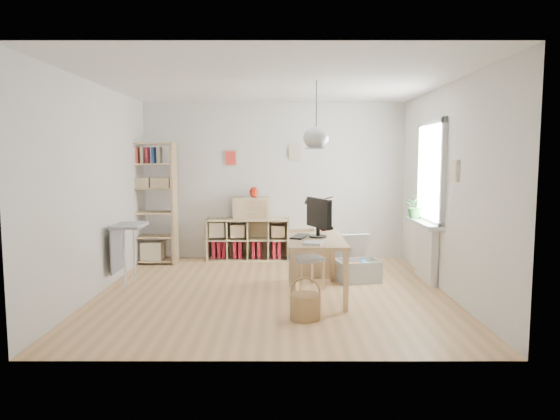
{
  "coord_description": "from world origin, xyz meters",
  "views": [
    {
      "loc": [
        0.1,
        -6.41,
        1.75
      ],
      "look_at": [
        0.1,
        0.3,
        1.05
      ],
      "focal_mm": 32.0,
      "sensor_mm": 36.0,
      "label": 1
    }
  ],
  "objects_px": {
    "desk": "(315,244)",
    "cube_shelf": "(247,242)",
    "monitor": "(318,215)",
    "storage_chest": "(356,266)",
    "drawer_chest": "(251,208)",
    "tall_bookshelf": "(151,198)",
    "chair": "(305,255)"
  },
  "relations": [
    {
      "from": "tall_bookshelf",
      "to": "chair",
      "type": "height_order",
      "value": "tall_bookshelf"
    },
    {
      "from": "monitor",
      "to": "drawer_chest",
      "type": "distance_m",
      "value": 2.41
    },
    {
      "from": "cube_shelf",
      "to": "monitor",
      "type": "relative_size",
      "value": 2.56
    },
    {
      "from": "desk",
      "to": "cube_shelf",
      "type": "distance_m",
      "value": 2.48
    },
    {
      "from": "desk",
      "to": "cube_shelf",
      "type": "height_order",
      "value": "desk"
    },
    {
      "from": "monitor",
      "to": "cube_shelf",
      "type": "bearing_deg",
      "value": 92.65
    },
    {
      "from": "desk",
      "to": "chair",
      "type": "xyz_separation_m",
      "value": [
        -0.11,
        0.37,
        -0.21
      ]
    },
    {
      "from": "storage_chest",
      "to": "cube_shelf",
      "type": "bearing_deg",
      "value": 126.66
    },
    {
      "from": "monitor",
      "to": "drawer_chest",
      "type": "relative_size",
      "value": 0.87
    },
    {
      "from": "chair",
      "to": "storage_chest",
      "type": "xyz_separation_m",
      "value": [
        0.76,
        0.4,
        -0.24
      ]
    },
    {
      "from": "desk",
      "to": "storage_chest",
      "type": "bearing_deg",
      "value": 49.97
    },
    {
      "from": "tall_bookshelf",
      "to": "storage_chest",
      "type": "bearing_deg",
      "value": -20.07
    },
    {
      "from": "desk",
      "to": "drawer_chest",
      "type": "distance_m",
      "value": 2.4
    },
    {
      "from": "drawer_chest",
      "to": "monitor",
      "type": "bearing_deg",
      "value": -70.17
    },
    {
      "from": "desk",
      "to": "storage_chest",
      "type": "relative_size",
      "value": 1.9
    },
    {
      "from": "drawer_chest",
      "to": "tall_bookshelf",
      "type": "bearing_deg",
      "value": -175.84
    },
    {
      "from": "cube_shelf",
      "to": "monitor",
      "type": "xyz_separation_m",
      "value": [
        1.06,
        -2.24,
        0.73
      ]
    },
    {
      "from": "storage_chest",
      "to": "drawer_chest",
      "type": "bearing_deg",
      "value": 126.08
    },
    {
      "from": "desk",
      "to": "cube_shelf",
      "type": "xyz_separation_m",
      "value": [
        -1.02,
        2.23,
        -0.36
      ]
    },
    {
      "from": "desk",
      "to": "monitor",
      "type": "bearing_deg",
      "value": -8.94
    },
    {
      "from": "storage_chest",
      "to": "drawer_chest",
      "type": "relative_size",
      "value": 1.26
    },
    {
      "from": "chair",
      "to": "monitor",
      "type": "relative_size",
      "value": 1.43
    },
    {
      "from": "chair",
      "to": "monitor",
      "type": "bearing_deg",
      "value": -92.49
    },
    {
      "from": "desk",
      "to": "drawer_chest",
      "type": "height_order",
      "value": "drawer_chest"
    },
    {
      "from": "chair",
      "to": "cube_shelf",
      "type": "bearing_deg",
      "value": 92.37
    },
    {
      "from": "drawer_chest",
      "to": "storage_chest",
      "type": "bearing_deg",
      "value": -45.96
    },
    {
      "from": "cube_shelf",
      "to": "tall_bookshelf",
      "type": "relative_size",
      "value": 0.7
    },
    {
      "from": "desk",
      "to": "storage_chest",
      "type": "distance_m",
      "value": 1.1
    },
    {
      "from": "desk",
      "to": "chair",
      "type": "distance_m",
      "value": 0.44
    },
    {
      "from": "cube_shelf",
      "to": "tall_bookshelf",
      "type": "height_order",
      "value": "tall_bookshelf"
    },
    {
      "from": "cube_shelf",
      "to": "chair",
      "type": "height_order",
      "value": "chair"
    },
    {
      "from": "tall_bookshelf",
      "to": "desk",
      "type": "bearing_deg",
      "value": -37.01
    }
  ]
}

